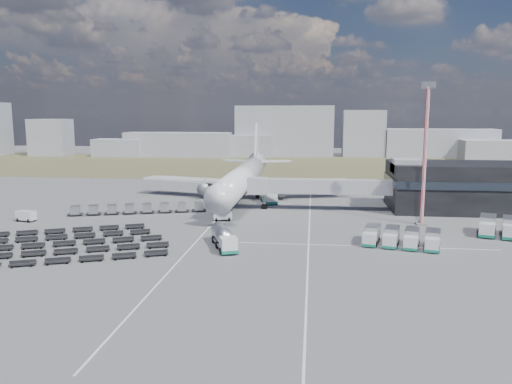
# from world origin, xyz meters

# --- Properties ---
(ground) EXTENTS (420.00, 420.00, 0.00)m
(ground) POSITION_xyz_m (0.00, 0.00, 0.00)
(ground) COLOR #565659
(ground) RESTS_ON ground
(grass_strip) EXTENTS (420.00, 90.00, 0.01)m
(grass_strip) POSITION_xyz_m (0.00, 110.00, 0.01)
(grass_strip) COLOR brown
(grass_strip) RESTS_ON ground
(lane_markings) EXTENTS (47.12, 110.00, 0.01)m
(lane_markings) POSITION_xyz_m (9.77, 3.00, 0.01)
(lane_markings) COLOR silver
(lane_markings) RESTS_ON ground
(terminal) EXTENTS (30.40, 16.40, 11.00)m
(terminal) POSITION_xyz_m (47.77, 23.96, 5.25)
(terminal) COLOR black
(terminal) RESTS_ON ground
(jet_bridge) EXTENTS (30.30, 3.80, 7.05)m
(jet_bridge) POSITION_xyz_m (15.90, 20.42, 5.05)
(jet_bridge) COLOR #939399
(jet_bridge) RESTS_ON ground
(airliner) EXTENTS (51.59, 64.53, 17.62)m
(airliner) POSITION_xyz_m (0.00, 32.38, 5.29)
(airliner) COLOR silver
(airliner) RESTS_ON ground
(skyline) EXTENTS (298.99, 27.24, 25.27)m
(skyline) POSITION_xyz_m (7.23, 150.41, 8.68)
(skyline) COLOR #999BA7
(skyline) RESTS_ON ground
(fuel_tanker) EXTENTS (5.77, 9.90, 3.13)m
(fuel_tanker) POSITION_xyz_m (3.05, -11.29, 1.56)
(fuel_tanker) COLOR silver
(fuel_tanker) RESTS_ON ground
(pushback_tug) EXTENTS (3.93, 2.84, 1.57)m
(pushback_tug) POSITION_xyz_m (-0.67, 8.00, 0.78)
(pushback_tug) COLOR silver
(pushback_tug) RESTS_ON ground
(utility_van) EXTENTS (4.03, 2.53, 2.04)m
(utility_van) POSITION_xyz_m (-37.70, 2.80, 1.02)
(utility_van) COLOR silver
(utility_van) RESTS_ON ground
(catering_truck) EXTENTS (4.59, 7.11, 3.03)m
(catering_truck) POSITION_xyz_m (6.53, 27.60, 1.55)
(catering_truck) COLOR silver
(catering_truck) RESTS_ON ground
(service_trucks_near) EXTENTS (12.45, 8.79, 2.50)m
(service_trucks_near) POSITION_xyz_m (30.32, -7.27, 1.36)
(service_trucks_near) COLOR silver
(service_trucks_near) RESTS_ON ground
(uld_row) EXTENTS (26.95, 9.45, 1.86)m
(uld_row) POSITION_xyz_m (-18.93, 12.26, 1.12)
(uld_row) COLOR black
(uld_row) RESTS_ON ground
(baggage_dollies) EXTENTS (38.58, 31.49, 0.80)m
(baggage_dollies) POSITION_xyz_m (-23.77, -14.35, 0.40)
(baggage_dollies) COLOR black
(baggage_dollies) RESTS_ON ground
(floodlight_mast) EXTENTS (2.48, 2.00, 25.94)m
(floodlight_mast) POSITION_xyz_m (36.62, 8.58, 13.00)
(floodlight_mast) COLOR red
(floodlight_mast) RESTS_ON ground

